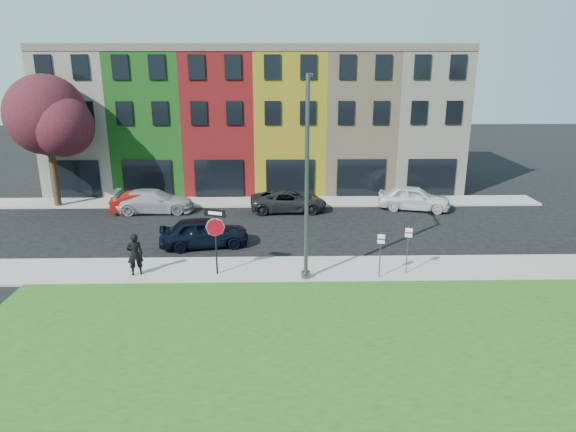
{
  "coord_description": "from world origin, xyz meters",
  "views": [
    {
      "loc": [
        -0.94,
        -19.18,
        9.42
      ],
      "look_at": [
        -0.43,
        4.0,
        2.37
      ],
      "focal_mm": 32.0,
      "sensor_mm": 36.0,
      "label": 1
    }
  ],
  "objects_px": {
    "sedan_near": "(204,232)",
    "street_lamp": "(307,180)",
    "man": "(135,254)",
    "stop_sign": "(215,228)"
  },
  "relations": [
    {
      "from": "man",
      "to": "street_lamp",
      "type": "xyz_separation_m",
      "value": [
        7.67,
        -0.35,
        3.46
      ]
    },
    {
      "from": "sedan_near",
      "to": "stop_sign",
      "type": "bearing_deg",
      "value": -174.63
    },
    {
      "from": "sedan_near",
      "to": "street_lamp",
      "type": "relative_size",
      "value": 0.55
    },
    {
      "from": "stop_sign",
      "to": "man",
      "type": "relative_size",
      "value": 1.56
    },
    {
      "from": "stop_sign",
      "to": "sedan_near",
      "type": "height_order",
      "value": "stop_sign"
    },
    {
      "from": "stop_sign",
      "to": "street_lamp",
      "type": "distance_m",
      "value": 4.63
    },
    {
      "from": "street_lamp",
      "to": "man",
      "type": "bearing_deg",
      "value": -176.47
    },
    {
      "from": "street_lamp",
      "to": "stop_sign",
      "type": "bearing_deg",
      "value": -178.71
    },
    {
      "from": "stop_sign",
      "to": "street_lamp",
      "type": "height_order",
      "value": "street_lamp"
    },
    {
      "from": "sedan_near",
      "to": "street_lamp",
      "type": "xyz_separation_m",
      "value": [
        5.13,
        -4.29,
        3.78
      ]
    }
  ]
}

